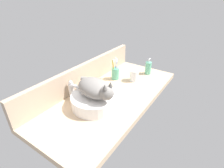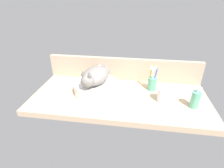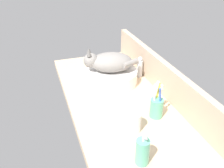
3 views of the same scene
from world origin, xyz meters
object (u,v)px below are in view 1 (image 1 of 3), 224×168
object	(u,v)px
soap_dispenser	(148,68)
toothbrush_cup	(115,73)
water_glass	(134,76)
sink_basin	(95,100)
faucet	(73,89)
cat	(96,88)

from	to	relation	value
soap_dispenser	toothbrush_cup	size ratio (longest dim) A/B	0.77
toothbrush_cup	water_glass	size ratio (longest dim) A/B	1.97
sink_basin	soap_dispenser	xyz separation A→B (cm)	(65.07, -9.08, 1.65)
toothbrush_cup	water_glass	distance (cm)	16.09
toothbrush_cup	faucet	bearing A→B (deg)	168.45
sink_basin	soap_dispenser	distance (cm)	65.72
cat	faucet	bearing A→B (deg)	94.14
sink_basin	soap_dispenser	world-z (taller)	soap_dispenser
cat	faucet	size ratio (longest dim) A/B	2.29
faucet	water_glass	world-z (taller)	faucet
faucet	sink_basin	bearing A→B (deg)	-84.86
sink_basin	faucet	bearing A→B (deg)	95.14
sink_basin	toothbrush_cup	distance (cm)	41.12
faucet	cat	bearing A→B (deg)	-85.86
faucet	soap_dispenser	distance (cm)	72.18
toothbrush_cup	cat	bearing A→B (deg)	-164.32
toothbrush_cup	sink_basin	bearing A→B (deg)	-166.05
toothbrush_cup	water_glass	xyz separation A→B (cm)	(6.13, -14.82, -1.34)
water_glass	sink_basin	bearing A→B (deg)	173.91
cat	soap_dispenser	distance (cm)	66.25
faucet	soap_dispenser	xyz separation A→B (cm)	(66.72, -27.47, -1.60)
soap_dispenser	water_glass	bearing A→B (deg)	167.67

